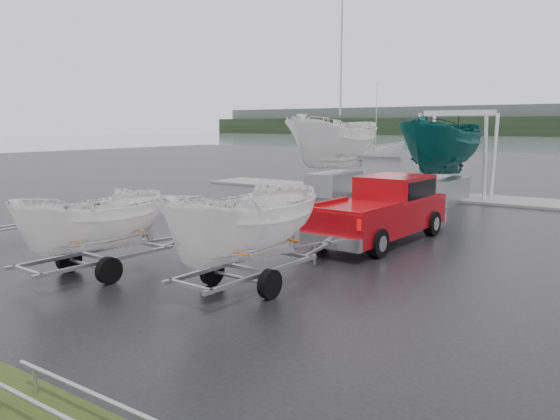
{
  "coord_description": "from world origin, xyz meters",
  "views": [
    {
      "loc": [
        7.2,
        -12.86,
        3.44
      ],
      "look_at": [
        -1.05,
        -1.09,
        1.2
      ],
      "focal_mm": 35.0,
      "sensor_mm": 36.0,
      "label": 1
    }
  ],
  "objects_px": {
    "pickup_truck": "(384,207)",
    "trailer_parked": "(91,173)",
    "boat_hoist": "(458,142)",
    "trailer_hitched": "(245,161)"
  },
  "relations": [
    {
      "from": "trailer_parked",
      "to": "boat_hoist",
      "type": "bearing_deg",
      "value": 85.39
    },
    {
      "from": "trailer_hitched",
      "to": "trailer_parked",
      "type": "height_order",
      "value": "trailer_hitched"
    },
    {
      "from": "pickup_truck",
      "to": "trailer_parked",
      "type": "distance_m",
      "value": 8.51
    },
    {
      "from": "trailer_parked",
      "to": "pickup_truck",
      "type": "bearing_deg",
      "value": 66.81
    },
    {
      "from": "pickup_truck",
      "to": "boat_hoist",
      "type": "bearing_deg",
      "value": 98.79
    },
    {
      "from": "pickup_truck",
      "to": "trailer_parked",
      "type": "height_order",
      "value": "trailer_parked"
    },
    {
      "from": "pickup_truck",
      "to": "trailer_hitched",
      "type": "xyz_separation_m",
      "value": [
        -0.27,
        -6.34,
        1.72
      ]
    },
    {
      "from": "boat_hoist",
      "to": "trailer_parked",
      "type": "bearing_deg",
      "value": -97.91
    },
    {
      "from": "pickup_truck",
      "to": "trailer_parked",
      "type": "xyz_separation_m",
      "value": [
        -3.75,
        -7.52,
        1.39
      ]
    },
    {
      "from": "pickup_truck",
      "to": "boat_hoist",
      "type": "relative_size",
      "value": 1.4
    }
  ]
}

